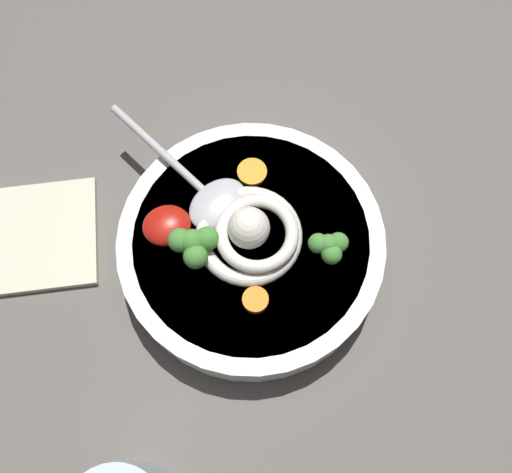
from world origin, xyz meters
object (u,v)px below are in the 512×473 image
Objects in this scene: noodle_pile at (256,232)px; soup_bowl at (256,246)px; soup_spoon at (212,193)px; folded_napkin at (31,236)px.

soup_bowl is at bearing 85.29° from noodle_pile.
noodle_pile reaches higher than soup_spoon.
soup_spoon is at bearing -7.79° from folded_napkin.
soup_spoon is (-2.92, 5.01, -0.54)cm from noodle_pile.
noodle_pile is at bearing -19.31° from folded_napkin.
folded_napkin is (-21.60, 7.57, -5.89)cm from noodle_pile.
soup_spoon reaches higher than folded_napkin.
soup_bowl is at bearing 180.00° from soup_spoon.
noodle_pile is 5.83cm from soup_spoon.
noodle_pile is at bearing 179.54° from soup_spoon.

